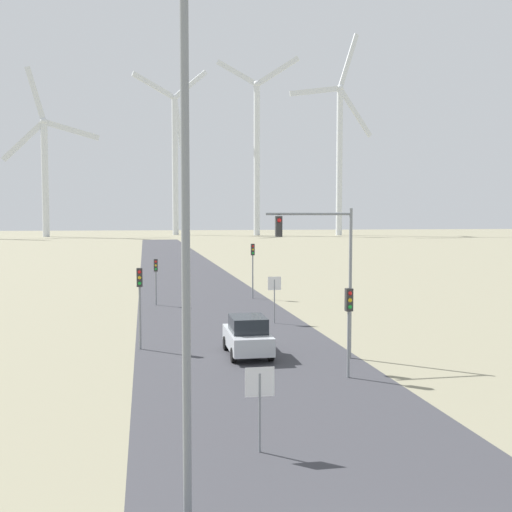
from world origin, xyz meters
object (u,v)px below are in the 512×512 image
Objects in this scene: stop_sign_near at (260,393)px; traffic_light_mast_overhead at (324,254)px; streetlamp at (185,182)px; traffic_light_post_near_left at (140,290)px; car_approaching at (248,336)px; wind_turbine_far_right at (340,146)px; traffic_light_post_mid_left at (156,271)px; wind_turbine_right at (257,146)px; traffic_light_post_mid_right at (253,259)px; traffic_light_post_near_right at (349,312)px; wind_turbine_left at (45,165)px; wind_turbine_center at (175,152)px; stop_sign_far at (274,291)px.

traffic_light_mast_overhead is (4.80, 9.91, 3.08)m from stop_sign_near.
traffic_light_post_near_left is at bearing 93.67° from streetlamp.
wind_turbine_far_right is (65.06, 181.68, 31.30)m from car_approaching.
wind_turbine_right is at bearing 76.90° from traffic_light_post_mid_left.
stop_sign_near is 11.43m from car_approaching.
traffic_light_post_near_left is 9.00m from traffic_light_mast_overhead.
traffic_light_post_mid_right is (8.57, 16.89, 0.26)m from traffic_light_post_near_left.
traffic_light_post_mid_left is 0.05× the size of wind_turbine_right.
traffic_light_mast_overhead is (-0.09, 3.16, 2.09)m from traffic_light_post_near_right.
streetlamp is 209.45m from wind_turbine_far_right.
traffic_light_post_near_left is 189.47m from wind_turbine_right.
wind_turbine_right is (35.32, 185.08, 31.06)m from car_approaching.
wind_turbine_left is at bearing 102.26° from traffic_light_mast_overhead.
traffic_light_post_near_left is 0.91× the size of traffic_light_post_mid_right.
wind_turbine_far_right is (68.88, 164.85, 29.74)m from traffic_light_post_mid_left.
wind_turbine_center is at bearing 157.13° from wind_turbine_right.
traffic_light_mast_overhead is 1.64× the size of car_approaching.
traffic_light_post_near_left is 0.06× the size of wind_turbine_right.
wind_turbine_center is (8.51, 208.36, 28.75)m from stop_sign_near.
stop_sign_far is 9.78m from traffic_light_mast_overhead.
wind_turbine_center is at bearing 17.85° from wind_turbine_left.
wind_turbine_left is 46.41m from wind_turbine_center.
traffic_light_post_mid_left is at bearing -163.15° from traffic_light_post_mid_right.
wind_turbine_right is (36.93, 196.37, 30.35)m from stop_sign_near.
wind_turbine_right reaches higher than traffic_light_post_near_left.
traffic_light_post_near_right is 23.65m from traffic_light_post_mid_right.
traffic_light_post_mid_left is 0.82× the size of car_approaching.
traffic_light_post_mid_left is at bearing -112.68° from wind_turbine_far_right.
wind_turbine_far_right reaches higher than wind_turbine_center.
wind_turbine_center is (3.88, 189.06, 28.41)m from stop_sign_far.
traffic_light_post_mid_left is (-7.09, 21.36, -0.15)m from traffic_light_post_near_right.
traffic_light_mast_overhead reaches higher than traffic_light_post_mid_left.
streetlamp reaches higher than car_approaching.
stop_sign_near is at bearing 56.19° from streetlamp.
stop_sign_far is 11.17m from traffic_light_post_mid_left.
traffic_light_post_near_right is 22.51m from traffic_light_post_mid_left.
car_approaching is 0.07× the size of wind_turbine_right.
traffic_light_post_mid_left is at bearing -78.75° from wind_turbine_left.
car_approaching is 0.06× the size of wind_turbine_far_right.
wind_turbine_left is at bearing -178.33° from wind_turbine_right.
traffic_light_post_mid_right is at bearing -76.09° from wind_turbine_left.
traffic_light_post_near_right is 0.06× the size of wind_turbine_right.
wind_turbine_far_right reaches higher than traffic_light_post_near_right.
stop_sign_far is 0.05× the size of wind_turbine_center.
stop_sign_far is 0.65× the size of traffic_light_post_mid_right.
traffic_light_mast_overhead is 0.11× the size of wind_turbine_right.
streetlamp is 2.64× the size of traffic_light_post_mid_right.
wind_turbine_right reaches higher than traffic_light_mast_overhead.
stop_sign_near is 202.10m from wind_turbine_right.
traffic_light_post_near_right is at bearing 54.79° from streetlamp.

